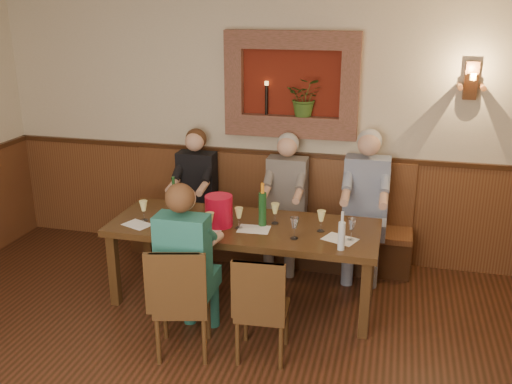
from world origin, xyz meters
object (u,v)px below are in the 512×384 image
at_px(chair_near_left, 183,322).
at_px(dining_table, 244,232).
at_px(person_bench_mid, 285,213).
at_px(wine_bottle_green_a, 262,208).
at_px(spittoon_bucket, 219,211).
at_px(person_bench_right, 364,216).
at_px(chair_near_right, 262,327).
at_px(person_chair_front, 188,278).
at_px(bench, 267,229).
at_px(person_bench_left, 195,205).
at_px(water_bottle, 342,235).
at_px(wine_bottle_green_b, 174,200).

bearing_deg(chair_near_left, dining_table, 61.66).
relative_size(person_bench_mid, wine_bottle_green_a, 3.53).
bearing_deg(spittoon_bucket, person_bench_right, 36.54).
relative_size(chair_near_right, person_chair_front, 0.63).
distance_m(bench, person_bench_left, 0.82).
bearing_deg(person_bench_left, chair_near_left, -73.29).
xyz_separation_m(chair_near_right, person_bench_left, (-1.14, 1.67, 0.32)).
relative_size(chair_near_right, wine_bottle_green_a, 2.22).
distance_m(bench, spittoon_bucket, 1.18).
bearing_deg(person_bench_mid, wine_bottle_green_a, -93.19).
relative_size(person_bench_right, water_bottle, 4.54).
bearing_deg(person_bench_mid, dining_table, -104.18).
height_order(bench, chair_near_left, bench).
bearing_deg(person_bench_left, person_bench_mid, -0.02).
height_order(bench, spittoon_bucket, bench).
height_order(dining_table, person_bench_mid, person_bench_mid).
relative_size(person_bench_left, person_bench_right, 0.94).
relative_size(dining_table, chair_near_right, 2.73).
bearing_deg(wine_bottle_green_a, spittoon_bucket, -166.14).
bearing_deg(person_bench_right, person_bench_left, 179.91).
relative_size(bench, person_bench_mid, 2.15).
height_order(person_chair_front, wine_bottle_green_b, person_chair_front).
distance_m(chair_near_right, water_bottle, 0.96).
bearing_deg(water_bottle, person_bench_right, 84.31).
bearing_deg(person_bench_left, wine_bottle_green_b, -83.84).
xyz_separation_m(chair_near_right, person_bench_mid, (-0.16, 1.67, 0.32)).
bearing_deg(dining_table, chair_near_left, -104.38).
bearing_deg(chair_near_left, person_bench_right, 40.67).
bearing_deg(person_bench_right, person_bench_mid, 179.82).
xyz_separation_m(chair_near_right, person_chair_front, (-0.61, 0.05, 0.32)).
relative_size(dining_table, wine_bottle_green_a, 6.06).
distance_m(person_bench_right, water_bottle, 1.20).
distance_m(spittoon_bucket, water_bottle, 1.14).
distance_m(person_chair_front, water_bottle, 1.27).
xyz_separation_m(dining_table, wine_bottle_green_a, (0.17, 0.02, 0.24)).
bearing_deg(bench, wine_bottle_green_a, -79.79).
distance_m(dining_table, wine_bottle_green_b, 0.73).
height_order(chair_near_left, person_chair_front, person_chair_front).
distance_m(person_bench_left, person_bench_right, 1.79).
bearing_deg(chair_near_right, water_bottle, 39.17).
distance_m(chair_near_left, person_bench_left, 1.87).
bearing_deg(wine_bottle_green_b, chair_near_left, -65.97).
height_order(person_bench_right, wine_bottle_green_b, person_bench_right).
distance_m(person_bench_left, water_bottle, 2.06).
xyz_separation_m(person_bench_left, wine_bottle_green_a, (0.94, -0.82, 0.34)).
xyz_separation_m(dining_table, chair_near_left, (-0.24, -0.93, -0.40)).
relative_size(bench, person_chair_front, 2.16).
relative_size(bench, chair_near_right, 3.42).
xyz_separation_m(person_bench_left, person_chair_front, (0.53, -1.62, 0.00)).
height_order(bench, person_bench_right, person_bench_right).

